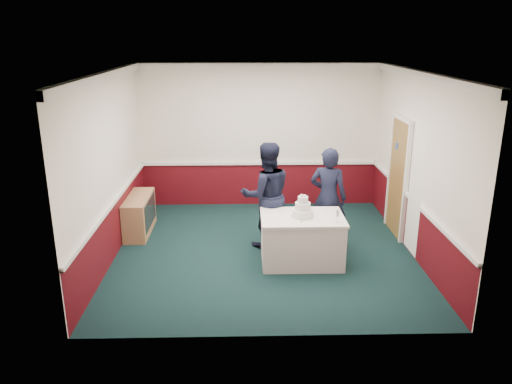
{
  "coord_description": "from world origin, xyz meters",
  "views": [
    {
      "loc": [
        -0.33,
        -7.81,
        3.56
      ],
      "look_at": [
        -0.14,
        -0.1,
        1.1
      ],
      "focal_mm": 35.0,
      "sensor_mm": 36.0,
      "label": 1
    }
  ],
  "objects_px": {
    "wedding_cake": "(303,210)",
    "person_man": "(266,195)",
    "sideboard": "(139,215)",
    "person_woman": "(328,197)",
    "cake_table": "(302,239)",
    "champagne_flute": "(337,214)",
    "cake_knife": "(302,221)"
  },
  "relations": [
    {
      "from": "cake_table",
      "to": "sideboard",
      "type": "bearing_deg",
      "value": 155.04
    },
    {
      "from": "sideboard",
      "to": "cake_knife",
      "type": "height_order",
      "value": "cake_knife"
    },
    {
      "from": "wedding_cake",
      "to": "person_woman",
      "type": "height_order",
      "value": "person_woman"
    },
    {
      "from": "cake_table",
      "to": "person_woman",
      "type": "relative_size",
      "value": 0.75
    },
    {
      "from": "sideboard",
      "to": "cake_table",
      "type": "height_order",
      "value": "cake_table"
    },
    {
      "from": "sideboard",
      "to": "person_man",
      "type": "distance_m",
      "value": 2.48
    },
    {
      "from": "sideboard",
      "to": "person_woman",
      "type": "xyz_separation_m",
      "value": [
        3.39,
        -0.65,
        0.52
      ]
    },
    {
      "from": "person_man",
      "to": "person_woman",
      "type": "height_order",
      "value": "person_man"
    },
    {
      "from": "person_man",
      "to": "person_woman",
      "type": "xyz_separation_m",
      "value": [
        1.06,
        -0.0,
        -0.05
      ]
    },
    {
      "from": "wedding_cake",
      "to": "person_man",
      "type": "distance_m",
      "value": 0.88
    },
    {
      "from": "sideboard",
      "to": "person_woman",
      "type": "distance_m",
      "value": 3.49
    },
    {
      "from": "cake_table",
      "to": "champagne_flute",
      "type": "bearing_deg",
      "value": -29.25
    },
    {
      "from": "cake_table",
      "to": "champagne_flute",
      "type": "xyz_separation_m",
      "value": [
        0.5,
        -0.28,
        0.53
      ]
    },
    {
      "from": "cake_knife",
      "to": "champagne_flute",
      "type": "bearing_deg",
      "value": 11.96
    },
    {
      "from": "sideboard",
      "to": "wedding_cake",
      "type": "height_order",
      "value": "wedding_cake"
    },
    {
      "from": "cake_knife",
      "to": "person_man",
      "type": "height_order",
      "value": "person_man"
    },
    {
      "from": "sideboard",
      "to": "person_woman",
      "type": "bearing_deg",
      "value": -10.8
    },
    {
      "from": "sideboard",
      "to": "champagne_flute",
      "type": "xyz_separation_m",
      "value": [
        3.37,
        -1.62,
        0.58
      ]
    },
    {
      "from": "cake_table",
      "to": "cake_knife",
      "type": "xyz_separation_m",
      "value": [
        -0.03,
        -0.2,
        0.39
      ]
    },
    {
      "from": "wedding_cake",
      "to": "person_woman",
      "type": "bearing_deg",
      "value": 53.1
    },
    {
      "from": "cake_knife",
      "to": "person_woman",
      "type": "relative_size",
      "value": 0.13
    },
    {
      "from": "sideboard",
      "to": "person_man",
      "type": "bearing_deg",
      "value": -15.42
    },
    {
      "from": "wedding_cake",
      "to": "person_woman",
      "type": "xyz_separation_m",
      "value": [
        0.52,
        0.69,
        -0.03
      ]
    },
    {
      "from": "cake_table",
      "to": "cake_knife",
      "type": "distance_m",
      "value": 0.44
    },
    {
      "from": "person_woman",
      "to": "cake_knife",
      "type": "bearing_deg",
      "value": 79.32
    },
    {
      "from": "champagne_flute",
      "to": "cake_knife",
      "type": "bearing_deg",
      "value": 171.42
    },
    {
      "from": "cake_knife",
      "to": "person_man",
      "type": "bearing_deg",
      "value": 140.31
    },
    {
      "from": "cake_table",
      "to": "wedding_cake",
      "type": "bearing_deg",
      "value": 90.0
    },
    {
      "from": "sideboard",
      "to": "cake_knife",
      "type": "xyz_separation_m",
      "value": [
        2.84,
        -1.54,
        0.44
      ]
    },
    {
      "from": "wedding_cake",
      "to": "cake_knife",
      "type": "relative_size",
      "value": 1.65
    },
    {
      "from": "sideboard",
      "to": "person_man",
      "type": "height_order",
      "value": "person_man"
    },
    {
      "from": "cake_table",
      "to": "person_woman",
      "type": "height_order",
      "value": "person_woman"
    }
  ]
}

